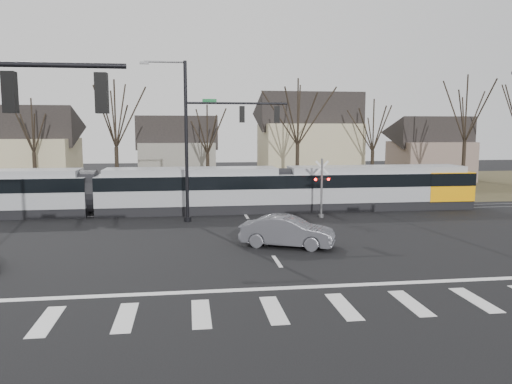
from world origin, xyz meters
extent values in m
plane|color=black|center=(0.00, 0.00, 0.00)|extent=(140.00, 140.00, 0.00)
cube|color=#38331E|center=(0.00, 32.00, 0.01)|extent=(140.00, 28.00, 0.01)
cube|color=silver|center=(-8.40, -4.00, 0.01)|extent=(0.60, 2.60, 0.01)
cube|color=silver|center=(-6.00, -4.00, 0.01)|extent=(0.60, 2.60, 0.01)
cube|color=silver|center=(-3.60, -4.00, 0.01)|extent=(0.60, 2.60, 0.01)
cube|color=silver|center=(-1.20, -4.00, 0.01)|extent=(0.60, 2.60, 0.01)
cube|color=silver|center=(1.20, -4.00, 0.01)|extent=(0.60, 2.60, 0.01)
cube|color=silver|center=(3.60, -4.00, 0.01)|extent=(0.60, 2.60, 0.01)
cube|color=silver|center=(6.00, -4.00, 0.01)|extent=(0.60, 2.60, 0.01)
cube|color=silver|center=(0.00, -1.80, 0.01)|extent=(28.00, 0.35, 0.01)
cube|color=silver|center=(0.00, 2.00, 0.01)|extent=(0.18, 2.00, 0.01)
cube|color=silver|center=(0.00, 6.00, 0.01)|extent=(0.18, 2.00, 0.01)
cube|color=silver|center=(0.00, 10.00, 0.01)|extent=(0.18, 2.00, 0.01)
cube|color=silver|center=(0.00, 14.00, 0.01)|extent=(0.18, 2.00, 0.01)
cube|color=silver|center=(0.00, 18.00, 0.01)|extent=(0.18, 2.00, 0.01)
cube|color=silver|center=(0.00, 22.00, 0.01)|extent=(0.18, 2.00, 0.01)
cube|color=silver|center=(0.00, 26.00, 0.01)|extent=(0.18, 2.00, 0.01)
cube|color=silver|center=(0.00, 30.00, 0.01)|extent=(0.18, 2.00, 0.01)
cube|color=#59595E|center=(0.00, 15.10, 0.03)|extent=(90.00, 0.12, 0.06)
cube|color=#59595E|center=(0.00, 16.50, 0.03)|extent=(90.00, 0.12, 0.06)
cube|color=gray|center=(-3.65, 16.00, 1.60)|extent=(13.17, 3.07, 3.20)
cube|color=black|center=(-3.65, 16.00, 2.25)|extent=(13.19, 3.12, 0.93)
cube|color=gray|center=(10.06, 16.00, 1.60)|extent=(14.26, 3.07, 3.20)
cube|color=black|center=(10.06, 16.00, 2.25)|extent=(14.28, 3.12, 0.93)
cube|color=#F59D07|center=(15.44, 16.00, 1.70)|extent=(3.51, 3.14, 2.14)
imported|color=#4D4E55|center=(1.03, 4.78, 0.78)|extent=(5.12, 5.96, 1.57)
cube|color=black|center=(-8.43, -6.00, 6.90)|extent=(0.32, 0.32, 1.05)
sphere|color=#FF0C07|center=(-8.43, -6.00, 7.23)|extent=(0.22, 0.22, 0.22)
cube|color=black|center=(-6.15, -6.00, 6.90)|extent=(0.32, 0.32, 1.05)
sphere|color=#FF0C07|center=(-6.15, -6.00, 7.23)|extent=(0.22, 0.22, 0.22)
cylinder|color=black|center=(-4.00, 12.50, 5.10)|extent=(0.22, 0.22, 10.20)
cylinder|color=black|center=(-4.00, 12.50, 0.15)|extent=(0.44, 0.44, 0.30)
cylinder|color=black|center=(-0.75, 12.50, 7.60)|extent=(6.50, 0.14, 0.14)
cube|color=#0C5926|center=(-2.50, 12.50, 7.75)|extent=(0.90, 0.03, 0.22)
cube|color=black|center=(-0.42, 12.50, 6.90)|extent=(0.32, 0.32, 1.05)
sphere|color=#FF0C07|center=(-0.42, 12.50, 7.23)|extent=(0.22, 0.22, 0.22)
cube|color=black|center=(1.85, 12.50, 6.90)|extent=(0.32, 0.32, 1.05)
sphere|color=#FF0C07|center=(1.85, 12.50, 7.23)|extent=(0.22, 0.22, 0.22)
cube|color=#59595B|center=(-6.50, 12.50, 10.02)|extent=(0.55, 0.22, 0.14)
cylinder|color=#59595B|center=(5.00, 12.80, 2.00)|extent=(0.14, 0.14, 4.00)
cylinder|color=#59595B|center=(5.00, 12.80, 0.10)|extent=(0.36, 0.36, 0.20)
cube|color=silver|center=(5.00, 12.80, 3.40)|extent=(0.95, 0.04, 0.95)
cube|color=silver|center=(5.00, 12.80, 3.40)|extent=(0.95, 0.04, 0.95)
cube|color=black|center=(5.00, 12.80, 2.60)|extent=(1.00, 0.10, 0.12)
sphere|color=#FF0C07|center=(4.55, 12.72, 2.60)|extent=(0.18, 0.18, 0.18)
sphere|color=#FF0C07|center=(5.45, 12.72, 2.60)|extent=(0.18, 0.18, 0.18)
cube|color=tan|center=(-20.00, 34.00, 2.50)|extent=(9.00, 8.00, 5.00)
cube|color=slate|center=(-5.00, 36.00, 2.25)|extent=(8.00, 7.00, 4.50)
cube|color=tan|center=(9.00, 33.00, 3.25)|extent=(10.00, 8.00, 6.50)
cube|color=#6C594F|center=(24.00, 35.00, 2.25)|extent=(8.00, 7.00, 4.50)
camera|label=1|loc=(-3.96, -19.69, 5.97)|focal=35.00mm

